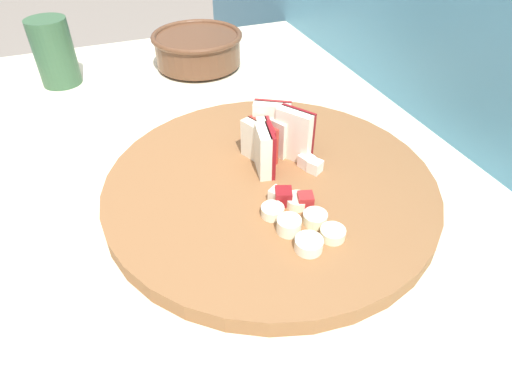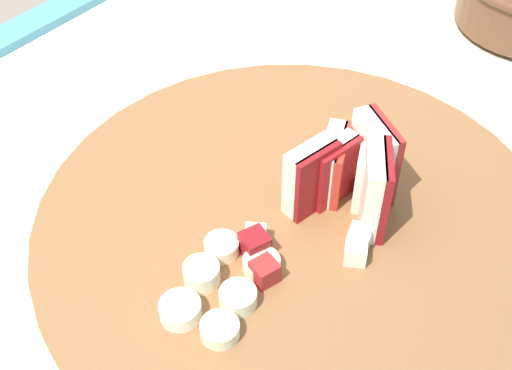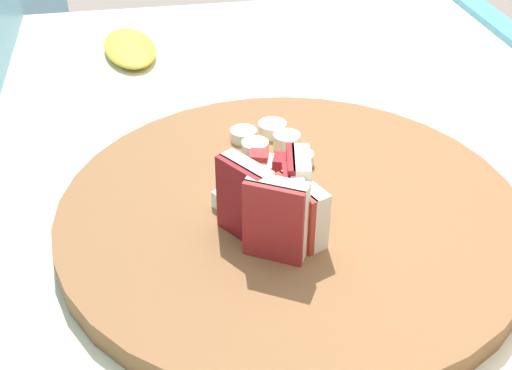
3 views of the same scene
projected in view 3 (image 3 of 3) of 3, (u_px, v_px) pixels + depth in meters
cutting_board at (291, 214)px, 0.56m from camera, size 0.39×0.39×0.02m
apple_wedge_fan at (279, 206)px, 0.51m from camera, size 0.08×0.08×0.06m
apple_dice_pile at (261, 178)px, 0.57m from camera, size 0.09×0.08×0.02m
banana_slice_rows at (271, 145)px, 0.62m from camera, size 0.09×0.07×0.02m
banana_peel at (130, 48)px, 0.86m from camera, size 0.14×0.08×0.02m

